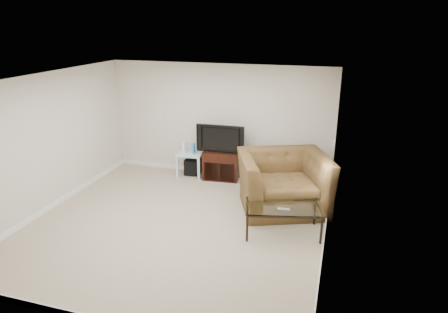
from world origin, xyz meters
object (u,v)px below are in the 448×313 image
(television, at_px, (221,138))
(side_table, at_px, (191,163))
(tv_stand, at_px, (222,164))
(coffee_table, at_px, (282,219))
(recliner, at_px, (284,173))
(subwoofer, at_px, (193,166))

(television, height_order, side_table, television)
(tv_stand, xyz_separation_m, television, (0.00, -0.03, 0.63))
(tv_stand, xyz_separation_m, side_table, (-0.73, 0.00, -0.06))
(tv_stand, relative_size, coffee_table, 0.62)
(television, xyz_separation_m, recliner, (1.53, -1.05, -0.26))
(side_table, distance_m, recliner, 2.54)
(television, xyz_separation_m, coffee_table, (1.68, -2.00, -0.71))
(side_table, bearing_deg, coffee_table, -40.17)
(television, relative_size, subwoofer, 2.85)
(subwoofer, relative_size, recliner, 0.22)
(side_table, bearing_deg, recliner, -25.53)
(television, relative_size, coffee_table, 0.78)
(recliner, bearing_deg, television, 123.50)
(television, height_order, subwoofer, television)
(television, bearing_deg, tv_stand, 93.31)
(tv_stand, relative_size, recliner, 0.49)
(tv_stand, xyz_separation_m, coffee_table, (1.68, -2.03, -0.08))
(recliner, xyz_separation_m, coffee_table, (0.15, -0.95, -0.45))
(recliner, bearing_deg, side_table, 132.35)
(television, xyz_separation_m, side_table, (-0.73, 0.03, -0.68))
(side_table, xyz_separation_m, coffee_table, (2.41, -2.03, -0.02))
(television, bearing_deg, subwoofer, 173.51)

